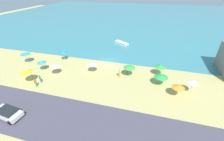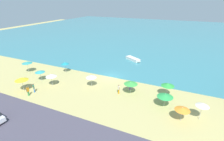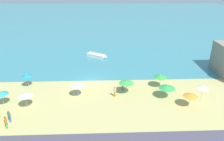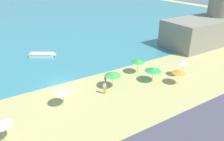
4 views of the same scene
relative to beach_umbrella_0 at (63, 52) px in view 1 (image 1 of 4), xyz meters
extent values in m
plane|color=tan|center=(10.06, 2.00, -2.22)|extent=(160.00, 160.00, 0.00)
cube|color=teal|center=(10.06, 57.00, -2.19)|extent=(150.00, 110.00, 0.05)
cube|color=#494453|center=(10.06, -16.00, -2.19)|extent=(80.00, 8.00, 0.06)
cylinder|color=#B2B2B7|center=(0.00, 0.00, -1.20)|extent=(0.05, 0.05, 2.04)
cone|color=teal|center=(0.00, 0.00, 0.00)|extent=(1.71, 1.71, 0.47)
sphere|color=silver|center=(0.00, 0.00, 0.27)|extent=(0.08, 0.08, 0.08)
cylinder|color=#B2B2B7|center=(-1.58, -9.72, -1.16)|extent=(0.05, 0.05, 2.11)
cone|color=yellow|center=(-1.58, -9.72, 0.09)|extent=(2.26, 2.26, 0.50)
sphere|color=silver|center=(-1.58, -9.72, 0.37)|extent=(0.08, 0.08, 0.08)
cylinder|color=#B2B2B7|center=(-7.59, -3.32, -1.12)|extent=(0.05, 0.05, 2.19)
cone|color=teal|center=(-7.59, -3.32, 0.10)|extent=(2.17, 2.17, 0.35)
sphere|color=silver|center=(-7.59, -3.32, 0.30)|extent=(0.08, 0.08, 0.08)
cylinder|color=#B2B2B7|center=(15.95, -2.74, -1.27)|extent=(0.05, 0.05, 1.89)
cone|color=green|center=(15.95, -2.74, -0.19)|extent=(2.31, 2.31, 0.37)
sphere|color=silver|center=(15.95, -2.74, 0.03)|extent=(0.08, 0.08, 0.08)
cylinder|color=#B2B2B7|center=(8.60, -3.36, -1.26)|extent=(0.05, 0.05, 1.92)
cone|color=silver|center=(8.60, -3.36, -0.16)|extent=(1.94, 1.94, 0.38)
sphere|color=silver|center=(8.60, -3.36, 0.07)|extent=(0.08, 0.08, 0.08)
cylinder|color=#B2B2B7|center=(24.46, -6.74, -1.35)|extent=(0.05, 0.05, 1.74)
cone|color=orange|center=(24.46, -6.74, -0.33)|extent=(2.01, 2.01, 0.40)
sphere|color=silver|center=(24.46, -6.74, -0.10)|extent=(0.08, 0.08, 0.08)
cylinder|color=#B2B2B7|center=(26.77, -5.35, -1.14)|extent=(0.05, 0.05, 2.16)
cone|color=#EDE3CC|center=(26.77, -5.35, 0.11)|extent=(1.75, 1.75, 0.43)
sphere|color=silver|center=(26.77, -5.35, 0.35)|extent=(0.08, 0.08, 0.08)
cylinder|color=#B2B2B7|center=(21.85, -4.23, -1.36)|extent=(0.05, 0.05, 1.71)
cone|color=green|center=(21.85, -4.23, -0.33)|extent=(2.39, 2.39, 0.46)
sphere|color=silver|center=(21.85, -4.23, -0.07)|extent=(0.08, 0.08, 0.08)
cylinder|color=#B2B2B7|center=(1.69, -6.10, -1.25)|extent=(0.05, 0.05, 1.93)
cone|color=silver|center=(1.69, -6.10, -0.10)|extent=(1.98, 1.98, 0.47)
sphere|color=silver|center=(1.69, -6.10, 0.16)|extent=(0.08, 0.08, 0.08)
cylinder|color=#B2B2B7|center=(21.72, -0.84, -1.27)|extent=(0.05, 0.05, 1.89)
cone|color=green|center=(21.72, -0.84, -0.14)|extent=(2.16, 2.16, 0.47)
sphere|color=silver|center=(21.72, -0.84, 0.12)|extent=(0.08, 0.08, 0.08)
cylinder|color=#B2B2B7|center=(-1.86, -5.33, -1.29)|extent=(0.05, 0.05, 1.85)
cone|color=teal|center=(-1.86, -5.33, -0.23)|extent=(1.89, 1.89, 0.38)
sphere|color=silver|center=(-1.86, -5.33, -0.01)|extent=(0.08, 0.08, 0.08)
cylinder|color=blue|center=(0.48, -9.26, -1.83)|extent=(0.14, 0.14, 0.77)
cylinder|color=blue|center=(0.63, -9.36, -1.83)|extent=(0.14, 0.14, 0.77)
cube|color=#288D63|center=(0.56, -9.31, -1.14)|extent=(0.42, 0.38, 0.61)
sphere|color=brown|center=(0.56, -9.31, -0.71)|extent=(0.22, 0.22, 0.22)
cylinder|color=brown|center=(0.36, -9.18, -1.19)|extent=(0.09, 0.09, 0.55)
cylinder|color=brown|center=(0.75, -9.45, -1.19)|extent=(0.09, 0.09, 0.55)
cylinder|color=#449D54|center=(0.66, -10.53, -1.80)|extent=(0.14, 0.14, 0.84)
cylinder|color=#449D54|center=(0.68, -10.71, -1.80)|extent=(0.14, 0.14, 0.84)
cube|color=orange|center=(0.67, -10.62, -1.04)|extent=(0.26, 0.38, 0.67)
sphere|color=brown|center=(0.67, -10.62, -0.58)|extent=(0.22, 0.22, 0.22)
cylinder|color=brown|center=(0.64, -10.38, -1.09)|extent=(0.09, 0.09, 0.60)
cylinder|color=brown|center=(0.69, -10.86, -1.09)|extent=(0.09, 0.09, 0.60)
cylinder|color=orange|center=(14.21, -3.68, -1.80)|extent=(0.14, 0.14, 0.83)
cylinder|color=orange|center=(14.07, -3.57, -1.80)|extent=(0.14, 0.14, 0.83)
cube|color=silver|center=(14.14, -3.63, -1.06)|extent=(0.42, 0.40, 0.66)
sphere|color=#9B764E|center=(14.14, -3.63, -0.60)|extent=(0.22, 0.22, 0.22)
cylinder|color=#9B764E|center=(14.33, -3.78, -1.11)|extent=(0.09, 0.09, 0.59)
cylinder|color=#9B764E|center=(13.96, -3.47, -1.11)|extent=(0.09, 0.09, 0.59)
cylinder|color=#8F53AE|center=(15.57, -1.45, -1.82)|extent=(0.14, 0.14, 0.79)
cylinder|color=#8F53AE|center=(15.45, -1.58, -1.82)|extent=(0.14, 0.14, 0.79)
cube|color=#359364|center=(15.51, -1.51, -1.12)|extent=(0.41, 0.41, 0.62)
sphere|color=#97764F|center=(15.51, -1.51, -0.67)|extent=(0.22, 0.22, 0.22)
cylinder|color=#97764F|center=(15.67, -1.34, -1.17)|extent=(0.09, 0.09, 0.56)
cylinder|color=#97764F|center=(15.35, -1.69, -1.17)|extent=(0.09, 0.09, 0.56)
cube|color=silver|center=(1.66, -17.56, -1.52)|extent=(4.20, 2.26, 0.63)
cube|color=#1E2328|center=(1.86, -17.58, -0.96)|extent=(2.42, 1.85, 0.50)
cylinder|color=black|center=(0.39, -16.55, -1.84)|extent=(0.66, 0.29, 0.64)
cylinder|color=black|center=(2.93, -18.57, -1.84)|extent=(0.66, 0.29, 0.64)
cylinder|color=black|center=(3.12, -16.84, -1.84)|extent=(0.66, 0.29, 0.64)
cube|color=silver|center=(10.80, 14.01, -1.87)|extent=(4.46, 3.54, 0.59)
cube|color=silver|center=(12.82, 12.74, -1.81)|extent=(0.80, 0.92, 0.35)
cube|color=silver|center=(10.80, 14.01, -1.54)|extent=(4.50, 3.61, 0.08)
camera|label=1|loc=(19.30, -27.85, 13.98)|focal=24.00mm
camera|label=2|loc=(24.09, -27.92, 13.03)|focal=28.00mm
camera|label=3|loc=(12.60, -32.50, 15.00)|focal=35.00mm
camera|label=4|loc=(1.90, -25.20, 12.85)|focal=35.00mm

